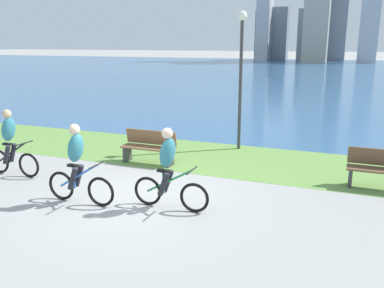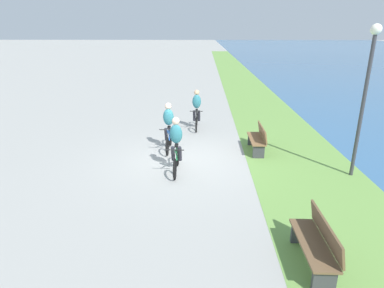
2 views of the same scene
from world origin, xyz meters
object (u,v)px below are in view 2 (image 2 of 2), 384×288
object	(u,v)px
cyclist_distant_rear	(197,109)
lamppost_tall	(367,82)
cyclist_trailing	(169,127)
bench_near_path	(316,243)
cyclist_lead	(176,145)
bench_far_along_path	(258,139)

from	to	relation	value
cyclist_distant_rear	lamppost_tall	xyz separation A→B (m)	(4.56, 4.57, 1.84)
cyclist_trailing	lamppost_tall	xyz separation A→B (m)	(1.91, 5.46, 1.84)
cyclist_trailing	bench_near_path	world-z (taller)	cyclist_trailing
lamppost_tall	cyclist_lead	bearing A→B (deg)	-90.83
bench_near_path	lamppost_tall	world-z (taller)	lamppost_tall
cyclist_trailing	cyclist_lead	bearing A→B (deg)	12.63
cyclist_lead	bench_near_path	xyz separation A→B (m)	(3.99, 2.76, -0.38)
cyclist_lead	bench_far_along_path	xyz separation A→B (m)	(-1.80, 2.64, -0.38)
bench_near_path	lamppost_tall	xyz separation A→B (m)	(-3.92, 2.28, 2.22)
cyclist_distant_rear	bench_near_path	bearing A→B (deg)	15.06
cyclist_lead	cyclist_distant_rear	xyz separation A→B (m)	(-4.49, 0.48, 0.00)
cyclist_distant_rear	bench_far_along_path	distance (m)	3.47
cyclist_trailing	lamppost_tall	distance (m)	6.07
bench_far_along_path	lamppost_tall	distance (m)	3.78
bench_near_path	cyclist_lead	bearing A→B (deg)	-145.32
cyclist_distant_rear	cyclist_trailing	bearing A→B (deg)	-18.55
cyclist_trailing	bench_near_path	size ratio (longest dim) A/B	1.11
cyclist_lead	bench_far_along_path	size ratio (longest dim) A/B	1.09
cyclist_trailing	bench_far_along_path	world-z (taller)	cyclist_trailing
cyclist_trailing	lamppost_tall	bearing A→B (deg)	70.73
cyclist_distant_rear	cyclist_lead	bearing A→B (deg)	-6.10
cyclist_trailing	bench_far_along_path	bearing A→B (deg)	89.43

